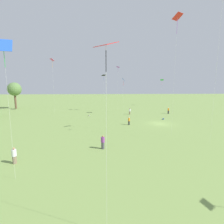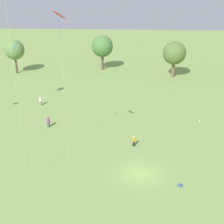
% 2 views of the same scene
% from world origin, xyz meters
% --- Properties ---
extents(ground_plane, '(240.00, 240.00, 0.00)m').
position_xyz_m(ground_plane, '(0.00, 0.00, 0.00)').
color(ground_plane, '#7A994C').
extents(tree_0, '(4.69, 4.69, 8.05)m').
position_xyz_m(tree_0, '(-29.16, 41.98, 5.67)').
color(tree_0, brown).
rests_on(tree_0, ground_plane).
extents(tree_1, '(5.32, 5.32, 8.56)m').
position_xyz_m(tree_1, '(-8.51, 46.69, 5.88)').
color(tree_1, brown).
rests_on(tree_1, ground_plane).
extents(tree_2, '(5.29, 5.29, 8.29)m').
position_xyz_m(tree_2, '(8.57, 40.87, 5.59)').
color(tree_2, brown).
rests_on(tree_2, ground_plane).
extents(person_1, '(0.47, 0.47, 1.60)m').
position_xyz_m(person_1, '(-0.67, 6.65, 0.80)').
color(person_1, '#232328').
rests_on(person_1, ground_plane).
extents(person_2, '(0.60, 0.60, 1.74)m').
position_xyz_m(person_2, '(-13.74, 11.91, 0.85)').
color(person_2, '#4C4C51').
rests_on(person_2, ground_plane).
extents(person_3, '(0.50, 0.50, 1.71)m').
position_xyz_m(person_3, '(-17.41, 20.90, 0.84)').
color(person_3, '#847056').
rests_on(person_3, ground_plane).
extents(kite_3, '(1.07, 1.38, 11.42)m').
position_xyz_m(kite_3, '(-20.46, 19.39, 10.65)').
color(kite_3, blue).
rests_on(kite_3, ground_plane).
extents(kite_6, '(0.86, 0.80, 20.94)m').
position_xyz_m(kite_6, '(-12.36, -2.83, 18.72)').
color(kite_6, green).
rests_on(kite_6, ground_plane).
extents(kite_9, '(1.58, 1.64, 17.96)m').
position_xyz_m(kite_9, '(-8.56, 1.10, 17.01)').
color(kite_9, red).
rests_on(kite_9, ground_plane).
extents(picnic_bag_0, '(0.50, 0.46, 0.29)m').
position_xyz_m(picnic_bag_0, '(4.36, -2.14, 0.14)').
color(picnic_bag_0, '#33518C').
rests_on(picnic_bag_0, ground_plane).
extents(picnic_bag_2, '(0.32, 0.44, 0.27)m').
position_xyz_m(picnic_bag_2, '(9.96, 15.48, 0.13)').
color(picnic_bag_2, beige).
rests_on(picnic_bag_2, ground_plane).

